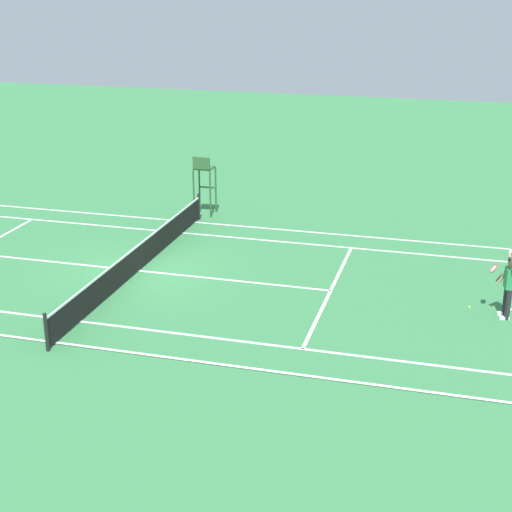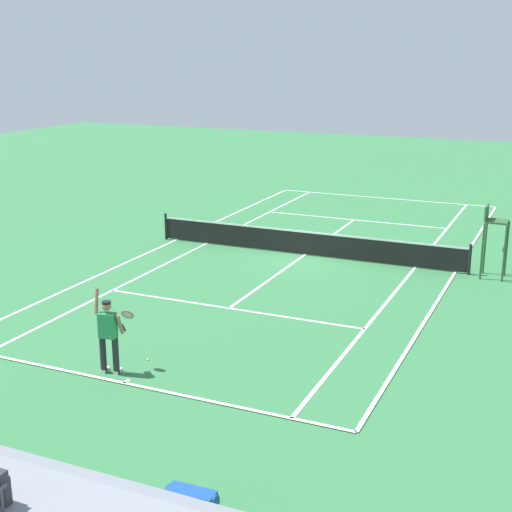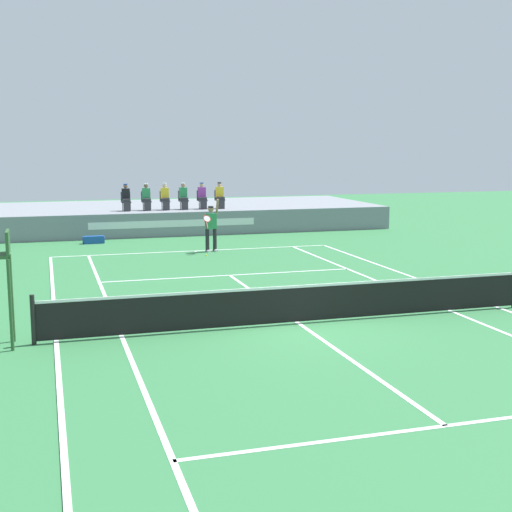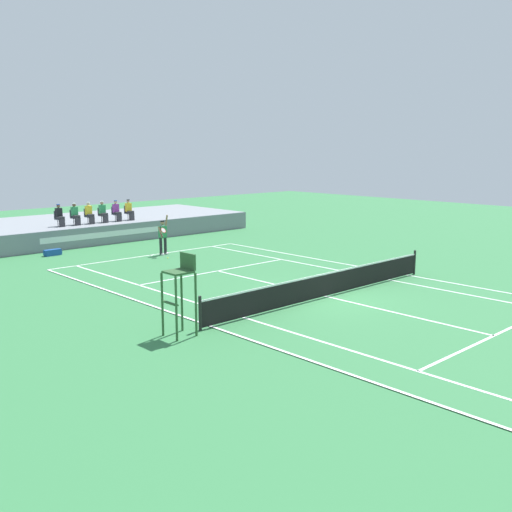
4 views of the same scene
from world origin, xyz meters
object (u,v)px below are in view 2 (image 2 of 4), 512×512
(tennis_player, at_px, (109,334))
(umpire_chair, at_px, (494,232))
(tennis_ball, at_px, (148,360))
(equipment_bag, at_px, (191,499))

(tennis_player, distance_m, umpire_chair, 13.63)
(tennis_ball, height_order, umpire_chair, umpire_chair)
(tennis_player, height_order, tennis_ball, tennis_player)
(tennis_player, xyz_separation_m, equipment_bag, (-4.27, 3.83, -0.83))
(tennis_ball, distance_m, umpire_chair, 12.67)
(tennis_ball, bearing_deg, umpire_chair, -122.80)
(equipment_bag, bearing_deg, umpire_chair, -100.89)
(tennis_player, relative_size, umpire_chair, 0.85)
(umpire_chair, bearing_deg, tennis_ball, 57.20)
(tennis_ball, relative_size, umpire_chair, 0.03)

